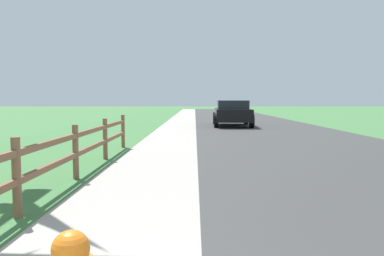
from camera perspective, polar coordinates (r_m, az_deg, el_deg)
name	(u,v)px	position (r m, az deg, el deg)	size (l,w,h in m)	color
ground_plane	(196,122)	(25.31, 0.56, 0.97)	(120.00, 120.00, 0.00)	#41743E
road_asphalt	(243,120)	(27.54, 7.86, 1.21)	(7.00, 66.00, 0.01)	#383838
curb_concrete	(155,120)	(27.46, -5.72, 1.22)	(6.00, 66.00, 0.01)	#A79F96
grass_verge	(134,120)	(27.66, -8.81, 1.22)	(5.00, 66.00, 0.00)	#41743E
rail_fence	(52,157)	(6.18, -20.68, -4.17)	(0.11, 11.61, 1.02)	brown
parked_suv_black	(232,113)	(21.27, 6.18, 2.35)	(2.22, 4.56, 1.45)	black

